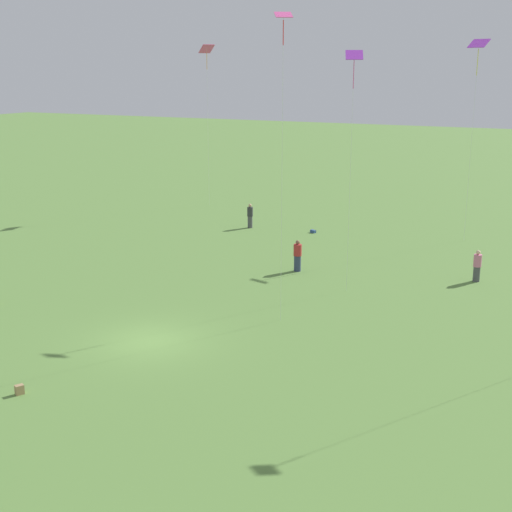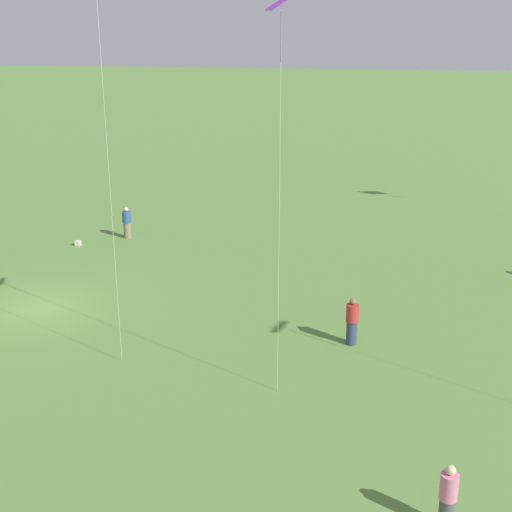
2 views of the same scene
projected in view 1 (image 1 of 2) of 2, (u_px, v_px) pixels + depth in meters
ground_plane at (150, 341)px, 30.10m from camera, size 240.00×240.00×0.00m
person_0 at (250, 216)px, 51.24m from camera, size 0.52×0.52×1.75m
person_2 at (477, 266)px, 38.31m from camera, size 0.53×0.53×1.74m
person_3 at (298, 256)px, 40.26m from camera, size 0.61×0.61×1.80m
kite_0 at (354, 67)px, 34.06m from camera, size 0.97×1.03×12.01m
kite_3 at (283, 37)px, 29.43m from camera, size 0.95×0.96×13.43m
kite_5 at (207, 54)px, 56.89m from camera, size 1.36×1.29×12.98m
kite_6 at (478, 50)px, 44.42m from camera, size 1.24×1.33×12.94m
picnic_bag_0 at (19, 390)px, 25.16m from camera, size 0.36×0.32×0.35m
picnic_bag_2 at (313, 231)px, 49.85m from camera, size 0.36×0.46×0.20m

